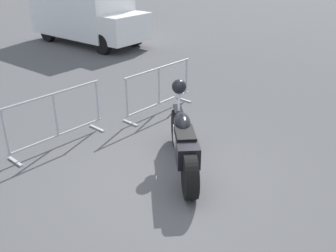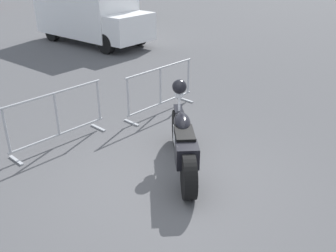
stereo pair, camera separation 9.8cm
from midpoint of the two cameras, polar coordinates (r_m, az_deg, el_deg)
name	(u,v)px [view 1 (the left image)]	position (r m, az deg, el deg)	size (l,w,h in m)	color
ground_plane	(168,182)	(6.23, -0.50, -8.50)	(120.00, 120.00, 0.00)	#4C4C4F
motorcycle	(183,141)	(6.37, 1.91, -2.24)	(1.57, 2.06, 1.36)	black
crowd_barrier_near	(56,119)	(7.43, -17.04, 1.08)	(2.08, 0.68, 1.07)	#9EA0A5
crowd_barrier_far	(159,89)	(8.64, -1.72, 5.63)	(2.08, 0.68, 1.07)	#9EA0A5
delivery_van	(85,11)	(15.79, -12.72, 16.69)	(2.84, 5.27, 2.31)	white
planter_island	(118,9)	(22.03, -7.74, 17.25)	(3.71, 3.71, 1.18)	#ADA89E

